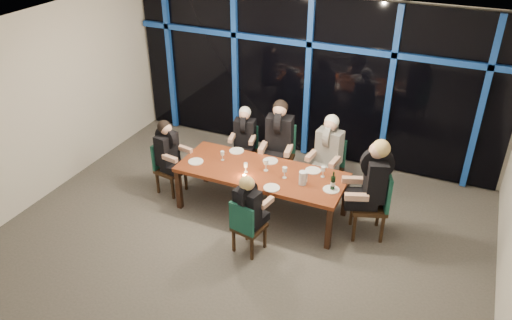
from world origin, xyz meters
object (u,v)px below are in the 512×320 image
object	(u,v)px
chair_near_mid	(246,225)
water_pitcher	(303,178)
chair_far_left	(246,147)
wine_bottle	(333,183)
diner_far_left	(245,132)
chair_far_mid	(280,151)
diner_far_mid	(279,132)
chair_far_right	(329,164)
diner_end_left	(168,147)
diner_end_right	(373,175)
chair_end_right	(376,200)
dining_table	(261,175)
chair_end_left	(167,164)
diner_near_mid	(249,202)
diner_far_right	(329,145)

from	to	relation	value
chair_near_mid	water_pitcher	distance (m)	1.11
chair_far_left	wine_bottle	world-z (taller)	wine_bottle
diner_far_left	chair_far_mid	bearing A→B (deg)	-10.33
diner_far_mid	water_pitcher	distance (m)	1.25
chair_far_right	diner_end_left	bearing A→B (deg)	-149.84
chair_far_left	diner_end_right	distance (m)	2.64
diner_far_mid	wine_bottle	distance (m)	1.55
chair_end_right	diner_end_right	size ratio (longest dim) A/B	1.03
chair_far_mid	wine_bottle	bearing A→B (deg)	-48.46
chair_end_right	chair_near_mid	size ratio (longest dim) A/B	1.26
dining_table	chair_far_mid	distance (m)	0.98
dining_table	chair_far_mid	xyz separation A→B (m)	(-0.08, 0.98, -0.09)
dining_table	chair_far_mid	size ratio (longest dim) A/B	2.47
diner_far_mid	diner_end_right	size ratio (longest dim) A/B	0.97
chair_far_left	diner_end_right	bearing A→B (deg)	-32.40
wine_bottle	diner_far_left	bearing A→B (deg)	151.44
water_pitcher	diner_end_left	bearing A→B (deg)	-174.42
chair_far_left	diner_end_right	size ratio (longest dim) A/B	0.83
chair_far_mid	chair_near_mid	distance (m)	2.01
chair_end_left	diner_end_right	xyz separation A→B (m)	(3.35, 0.19, 0.53)
chair_far_right	diner_far_mid	xyz separation A→B (m)	(-0.87, -0.08, 0.45)
chair_far_left	chair_near_mid	distance (m)	2.26
diner_far_left	water_pitcher	distance (m)	1.78
diner_far_mid	water_pitcher	xyz separation A→B (m)	(0.77, -0.98, -0.15)
dining_table	diner_far_mid	size ratio (longest dim) A/B	2.54
diner_far_mid	chair_far_right	bearing A→B (deg)	-2.93
diner_end_right	diner_near_mid	size ratio (longest dim) A/B	1.26
chair_far_right	diner_end_left	world-z (taller)	diner_end_left
dining_table	chair_end_left	size ratio (longest dim) A/B	2.90
diner_near_mid	chair_far_right	bearing A→B (deg)	-95.88
dining_table	diner_end_left	xyz separation A→B (m)	(-1.62, -0.08, 0.18)
water_pitcher	diner_far_left	bearing A→B (deg)	149.56
diner_far_right	chair_end_left	bearing A→B (deg)	-152.28
chair_far_right	diner_end_right	xyz separation A→B (m)	(0.86, -0.85, 0.48)
diner_far_right	chair_far_left	bearing A→B (deg)	-178.89
chair_far_mid	chair_end_left	distance (m)	1.93
chair_end_left	diner_end_left	xyz separation A→B (m)	(0.08, -0.01, 0.36)
chair_far_right	wine_bottle	xyz separation A→B (m)	(0.35, -1.03, 0.31)
dining_table	water_pitcher	size ratio (longest dim) A/B	12.45
chair_end_left	water_pitcher	xyz separation A→B (m)	(2.39, -0.02, 0.35)
chair_near_mid	wine_bottle	distance (m)	1.39
chair_far_left	diner_far_left	size ratio (longest dim) A/B	1.03
dining_table	diner_near_mid	distance (m)	0.97
chair_far_left	chair_end_right	bearing A→B (deg)	-31.10
diner_far_mid	chair_far_left	bearing A→B (deg)	159.84
chair_end_right	diner_end_left	world-z (taller)	diner_end_left
chair_end_left	diner_end_right	bearing A→B (deg)	-77.98
diner_far_left	diner_near_mid	bearing A→B (deg)	-74.89
chair_near_mid	wine_bottle	xyz separation A→B (m)	(0.94, 0.94, 0.39)
diner_end_left	wine_bottle	distance (m)	2.76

